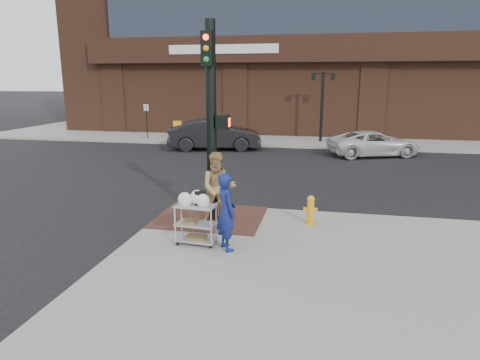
% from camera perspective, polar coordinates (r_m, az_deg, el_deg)
% --- Properties ---
extents(ground, '(220.00, 220.00, 0.00)m').
position_cam_1_polar(ground, '(10.60, -2.13, -7.43)').
color(ground, black).
rests_on(ground, ground).
extents(sidewalk_far, '(65.00, 36.00, 0.15)m').
position_cam_1_polar(sidewalk_far, '(43.00, 25.34, 7.18)').
color(sidewalk_far, gray).
rests_on(sidewalk_far, ground).
extents(brick_curb_ramp, '(2.80, 2.40, 0.01)m').
position_cam_1_polar(brick_curb_ramp, '(11.51, -3.99, -4.92)').
color(brick_curb_ramp, '#4E2D24').
rests_on(brick_curb_ramp, sidewalk_near).
extents(lamp_post, '(1.32, 0.22, 4.00)m').
position_cam_1_polar(lamp_post, '(25.65, 10.90, 10.57)').
color(lamp_post, black).
rests_on(lamp_post, sidewalk_far).
extents(parking_sign, '(0.05, 0.05, 2.20)m').
position_cam_1_polar(parking_sign, '(27.03, -12.33, 7.73)').
color(parking_sign, black).
rests_on(parking_sign, sidewalk_far).
extents(traffic_signal_pole, '(0.61, 0.51, 5.00)m').
position_cam_1_polar(traffic_signal_pole, '(10.82, -3.77, 8.40)').
color(traffic_signal_pole, black).
rests_on(traffic_signal_pole, sidewalk_near).
extents(woman_blue, '(0.69, 0.74, 1.69)m').
position_cam_1_polar(woman_blue, '(9.14, -1.84, -4.24)').
color(woman_blue, navy).
rests_on(woman_blue, sidewalk_near).
extents(pedestrian_tan, '(1.06, 0.93, 1.84)m').
position_cam_1_polar(pedestrian_tan, '(10.82, -2.91, -1.06)').
color(pedestrian_tan, '#A6854E').
rests_on(pedestrian_tan, sidewalk_near).
extents(sedan_dark, '(5.21, 2.83, 1.63)m').
position_cam_1_polar(sedan_dark, '(23.25, -3.40, 6.06)').
color(sedan_dark, black).
rests_on(sedan_dark, ground).
extents(minivan_white, '(4.90, 3.49, 1.24)m').
position_cam_1_polar(minivan_white, '(22.33, 17.40, 4.67)').
color(minivan_white, silver).
rests_on(minivan_white, ground).
extents(utility_cart, '(0.92, 0.58, 1.22)m').
position_cam_1_polar(utility_cart, '(9.56, -5.91, -5.37)').
color(utility_cart, '#9FA0A4').
rests_on(utility_cart, sidewalk_near).
extents(fire_hydrant, '(0.36, 0.25, 0.76)m').
position_cam_1_polar(fire_hydrant, '(10.97, 9.38, -3.92)').
color(fire_hydrant, '#EBA213').
rests_on(fire_hydrant, sidewalk_near).
extents(newsbox_red, '(0.44, 0.41, 0.91)m').
position_cam_1_polar(newsbox_red, '(26.27, -7.90, 6.34)').
color(newsbox_red, maroon).
rests_on(newsbox_red, sidewalk_far).
extents(newsbox_yellow, '(0.60, 0.58, 1.12)m').
position_cam_1_polar(newsbox_yellow, '(26.35, -8.36, 6.57)').
color(newsbox_yellow, yellow).
rests_on(newsbox_yellow, sidewalk_far).
extents(newsbox_blue, '(0.47, 0.44, 0.91)m').
position_cam_1_polar(newsbox_blue, '(26.39, -7.90, 6.37)').
color(newsbox_blue, '#18459C').
rests_on(newsbox_blue, sidewalk_far).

